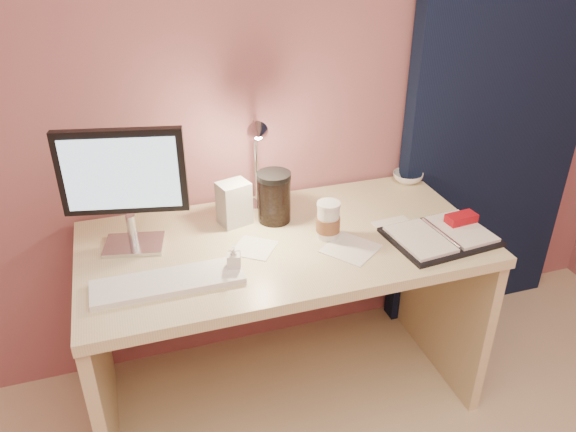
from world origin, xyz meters
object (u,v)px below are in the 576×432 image
object	(u,v)px
keyboard	(168,282)
dark_jar	(274,200)
lotion_bottle	(234,258)
product_box	(234,203)
desk	(278,280)
desk_lamp	(268,157)
monitor	(124,179)
planner	(442,234)
bowl	(408,177)
coffee_cup	(328,221)

from	to	relation	value
keyboard	dark_jar	world-z (taller)	dark_jar
lotion_bottle	product_box	size ratio (longest dim) A/B	0.58
desk	desk_lamp	bearing A→B (deg)	94.99
monitor	desk	bearing A→B (deg)	7.55
monitor	product_box	size ratio (longest dim) A/B	2.64
monitor	planner	size ratio (longest dim) A/B	1.13
lotion_bottle	product_box	world-z (taller)	product_box
bowl	desk_lamp	size ratio (longest dim) A/B	0.32
product_box	desk_lamp	size ratio (longest dim) A/B	0.41
lotion_bottle	product_box	xyz separation A→B (m)	(0.07, 0.30, 0.03)
bowl	lotion_bottle	bearing A→B (deg)	-153.41
lotion_bottle	planner	bearing A→B (deg)	-1.78
desk	bowl	bearing A→B (deg)	18.51
lotion_bottle	coffee_cup	bearing A→B (deg)	16.31
dark_jar	product_box	world-z (taller)	dark_jar
coffee_cup	keyboard	bearing A→B (deg)	-168.57
keyboard	desk_lamp	world-z (taller)	desk_lamp
lotion_bottle	dark_jar	world-z (taller)	dark_jar
dark_jar	keyboard	bearing A→B (deg)	-145.92
dark_jar	monitor	bearing A→B (deg)	-176.42
monitor	bowl	bearing A→B (deg)	20.61
desk	planner	world-z (taller)	planner
dark_jar	product_box	distance (m)	0.15
planner	dark_jar	distance (m)	0.61
keyboard	planner	world-z (taller)	planner
monitor	keyboard	xyz separation A→B (m)	(0.08, -0.26, -0.25)
desk	product_box	distance (m)	0.35
planner	bowl	xyz separation A→B (m)	(0.10, 0.45, 0.01)
desk	monitor	world-z (taller)	monitor
planner	dark_jar	world-z (taller)	dark_jar
desk_lamp	keyboard	bearing A→B (deg)	-132.55
keyboard	lotion_bottle	xyz separation A→B (m)	(0.21, 0.01, 0.04)
bowl	dark_jar	bearing A→B (deg)	-167.07
keyboard	desk	bearing A→B (deg)	27.58
lotion_bottle	desk_lamp	distance (m)	0.41
keyboard	bowl	bearing A→B (deg)	22.18
keyboard	planner	distance (m)	0.95
product_box	coffee_cup	bearing A→B (deg)	-50.23
lotion_bottle	desk_lamp	bearing A→B (deg)	56.34
dark_jar	desk_lamp	distance (m)	0.16
lotion_bottle	desk	bearing A→B (deg)	45.33
desk	lotion_bottle	bearing A→B (deg)	-134.67
desk	bowl	world-z (taller)	bowl
planner	bowl	world-z (taller)	planner
monitor	lotion_bottle	xyz separation A→B (m)	(0.29, -0.25, -0.21)
coffee_cup	planner	bearing A→B (deg)	-18.60
desk	keyboard	xyz separation A→B (m)	(-0.42, -0.22, 0.24)
planner	coffee_cup	bearing A→B (deg)	155.97
keyboard	product_box	size ratio (longest dim) A/B	2.87
monitor	coffee_cup	xyz separation A→B (m)	(0.65, -0.14, -0.19)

